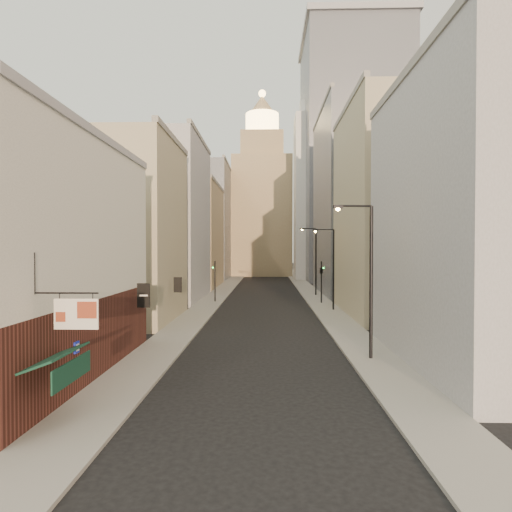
{
  "coord_description": "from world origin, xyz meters",
  "views": [
    {
      "loc": [
        0.33,
        -12.02,
        6.49
      ],
      "look_at": [
        -0.45,
        16.74,
        5.98
      ],
      "focal_mm": 30.0,
      "sensor_mm": 36.0,
      "label": 1
    }
  ],
  "objects": [
    {
      "name": "left_bldg_grey",
      "position": [
        -12.0,
        42.0,
        10.0
      ],
      "size": [
        8.0,
        16.0,
        20.0
      ],
      "primitive_type": "cube",
      "color": "gray",
      "rests_on": "ground"
    },
    {
      "name": "right_bldg_grey",
      "position": [
        12.0,
        12.0,
        8.0
      ],
      "size": [
        8.0,
        16.0,
        16.0
      ],
      "primitive_type": "cube",
      "color": "gray",
      "rests_on": "ground"
    },
    {
      "name": "streetlamp_far",
      "position": [
        6.68,
        46.22,
        5.28
      ],
      "size": [
        2.34,
        0.94,
        9.25
      ],
      "rotation": [
        0.0,
        0.0,
        0.32
      ],
      "color": "black",
      "rests_on": "ground"
    },
    {
      "name": "clock_tower",
      "position": [
        -1.0,
        92.0,
        17.63
      ],
      "size": [
        14.0,
        14.0,
        44.9
      ],
      "color": "#987F58",
      "rests_on": "ground"
    },
    {
      "name": "streetlamp_mid",
      "position": [
        6.93,
        32.37,
        4.85
      ],
      "size": [
        2.22,
        0.51,
        8.5
      ],
      "rotation": [
        0.0,
        0.0,
        -0.15
      ],
      "color": "black",
      "rests_on": "ground"
    },
    {
      "name": "left_bldg_wingrid",
      "position": [
        -12.0,
        80.0,
        12.0
      ],
      "size": [
        8.0,
        20.0,
        24.0
      ],
      "primitive_type": "cube",
      "color": "gray",
      "rests_on": "ground"
    },
    {
      "name": "left_bldg_beige",
      "position": [
        -12.0,
        26.0,
        8.0
      ],
      "size": [
        8.0,
        12.0,
        16.0
      ],
      "primitive_type": "cube",
      "color": "tan",
      "rests_on": "ground"
    },
    {
      "name": "ground",
      "position": [
        0.0,
        0.0,
        0.0
      ],
      "size": [
        360.0,
        360.0,
        0.0
      ],
      "primitive_type": "plane",
      "color": "black",
      "rests_on": "ground"
    },
    {
      "name": "right_bldg_beige",
      "position": [
        12.0,
        30.0,
        10.0
      ],
      "size": [
        8.0,
        16.0,
        20.0
      ],
      "primitive_type": "cube",
      "color": "tan",
      "rests_on": "ground"
    },
    {
      "name": "left_bldg_tan",
      "position": [
        -12.0,
        60.0,
        8.5
      ],
      "size": [
        8.0,
        18.0,
        17.0
      ],
      "primitive_type": "cube",
      "color": "#987F58",
      "rests_on": "ground"
    },
    {
      "name": "traffic_light_right",
      "position": [
        6.61,
        37.91,
        3.84
      ],
      "size": [
        0.72,
        0.72,
        5.0
      ],
      "rotation": [
        0.0,
        0.0,
        2.89
      ],
      "color": "black",
      "rests_on": "ground"
    },
    {
      "name": "sidewalk_right",
      "position": [
        6.5,
        55.0,
        0.07
      ],
      "size": [
        3.0,
        140.0,
        0.15
      ],
      "primitive_type": "cube",
      "color": "gray",
      "rests_on": "ground"
    },
    {
      "name": "white_tower",
      "position": [
        10.0,
        78.0,
        18.61
      ],
      "size": [
        8.0,
        8.0,
        41.5
      ],
      "color": "silver",
      "rests_on": "ground"
    },
    {
      "name": "highrise",
      "position": [
        18.0,
        78.0,
        25.66
      ],
      "size": [
        21.0,
        23.0,
        51.2
      ],
      "color": "gray",
      "rests_on": "ground"
    },
    {
      "name": "traffic_light_left",
      "position": [
        -5.98,
        38.92,
        3.44
      ],
      "size": [
        0.53,
        0.4,
        5.0
      ],
      "rotation": [
        0.0,
        0.0,
        3.23
      ],
      "color": "black",
      "rests_on": "ground"
    },
    {
      "name": "near_building_left",
      "position": [
        -10.99,
        9.0,
        6.02
      ],
      "size": [
        8.3,
        23.04,
        12.3
      ],
      "color": "#53271F",
      "rests_on": "ground"
    },
    {
      "name": "right_bldg_wingrid",
      "position": [
        12.0,
        50.0,
        13.0
      ],
      "size": [
        8.0,
        20.0,
        26.0
      ],
      "primitive_type": "cube",
      "color": "gray",
      "rests_on": "ground"
    },
    {
      "name": "streetlamp_near",
      "position": [
        6.07,
        12.72,
        5.13
      ],
      "size": [
        2.35,
        0.5,
        8.98
      ],
      "rotation": [
        0.0,
        0.0,
        0.13
      ],
      "color": "black",
      "rests_on": "ground"
    },
    {
      "name": "sidewalk_left",
      "position": [
        -6.5,
        55.0,
        0.07
      ],
      "size": [
        3.0,
        140.0,
        0.15
      ],
      "primitive_type": "cube",
      "color": "gray",
      "rests_on": "ground"
    }
  ]
}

